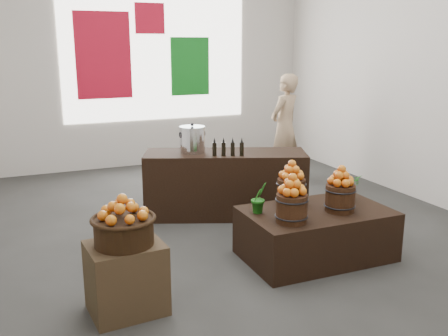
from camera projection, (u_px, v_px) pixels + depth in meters
name	position (u px, v px, depth m)	size (l,w,h in m)	color
ground	(218.00, 230.00, 5.75)	(7.00, 7.00, 0.00)	#323330
back_wall	(139.00, 49.00, 8.39)	(6.00, 0.04, 4.00)	beige
back_opening	(156.00, 49.00, 8.49)	(3.20, 0.02, 2.40)	white
deco_red_left	(103.00, 56.00, 8.16)	(0.90, 0.04, 1.40)	#B70E25
deco_green_right	(190.00, 66.00, 8.78)	(0.70, 0.04, 1.00)	#116F1C
deco_red_upper	(150.00, 18.00, 8.32)	(0.50, 0.04, 0.50)	#B70E25
crate	(126.00, 278.00, 3.94)	(0.57, 0.47, 0.57)	#4D3724
wicker_basket	(124.00, 231.00, 3.85)	(0.46, 0.46, 0.21)	black
apples_in_basket	(123.00, 207.00, 3.80)	(0.36, 0.36, 0.19)	#AE1305
display_table	(316.00, 233.00, 4.98)	(1.43, 0.88, 0.49)	black
apple_bucket_front_left	(292.00, 208.00, 4.55)	(0.29, 0.29, 0.26)	#381D0F
apples_in_bucket_front_left	(292.00, 184.00, 4.50)	(0.21, 0.21, 0.19)	#AE1305
apple_bucket_front_right	(340.00, 198.00, 4.86)	(0.29, 0.29, 0.26)	#381D0F
apples_in_bucket_front_right	(341.00, 175.00, 4.80)	(0.21, 0.21, 0.19)	#AE1305
apple_bucket_rear	(291.00, 192.00, 5.07)	(0.29, 0.29, 0.26)	#381D0F
apples_in_bucket_rear	(292.00, 170.00, 5.01)	(0.21, 0.21, 0.19)	#AE1305
herb_garnish_right	(349.00, 187.00, 5.21)	(0.24, 0.21, 0.27)	#196515
herb_garnish_left	(259.00, 198.00, 4.80)	(0.17, 0.13, 0.30)	#196515
counter	(225.00, 184.00, 6.17)	(1.96, 0.62, 0.80)	black
stock_pot_left	(192.00, 140.00, 6.03)	(0.30, 0.30, 0.30)	silver
oil_cruets	(226.00, 147.00, 5.86)	(0.29, 0.05, 0.22)	black
shopper	(285.00, 126.00, 7.87)	(0.60, 0.39, 1.64)	tan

